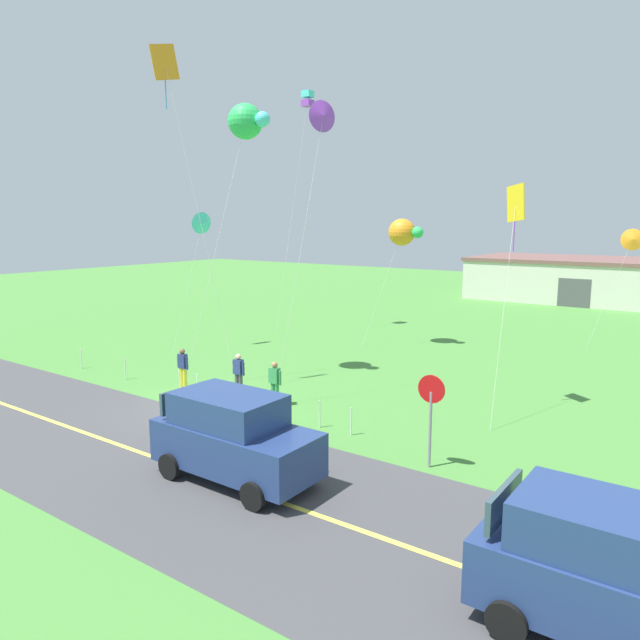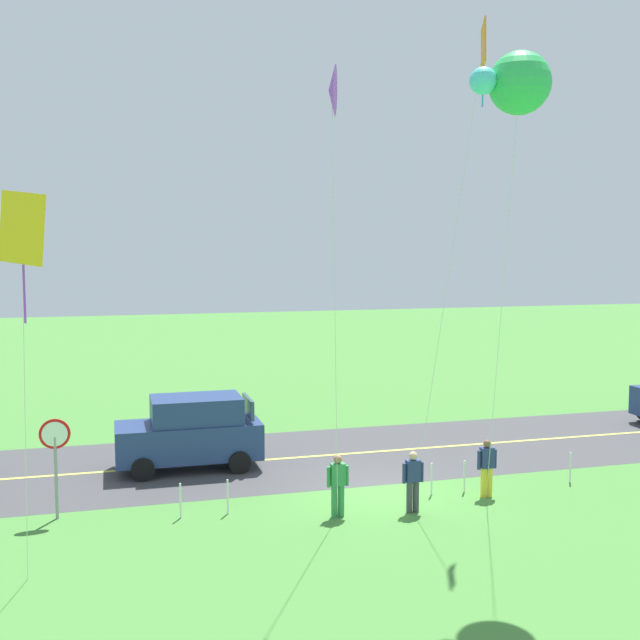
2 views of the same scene
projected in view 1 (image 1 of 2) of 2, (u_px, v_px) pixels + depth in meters
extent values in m
cube|color=#478438|center=(207.00, 409.00, 20.99)|extent=(120.00, 120.00, 0.10)
cube|color=#424244|center=(109.00, 441.00, 17.77)|extent=(120.00, 7.00, 0.00)
cube|color=#E5E04C|center=(109.00, 441.00, 17.77)|extent=(120.00, 0.16, 0.00)
cube|color=navy|center=(236.00, 447.00, 15.01)|extent=(4.40, 1.90, 1.10)
cube|color=navy|center=(228.00, 409.00, 14.99)|extent=(2.73, 1.75, 0.80)
cube|color=#334756|center=(260.00, 417.00, 14.37)|extent=(0.10, 1.62, 0.64)
cube|color=#334756|center=(185.00, 398.00, 15.92)|extent=(0.10, 1.62, 0.60)
cylinder|color=black|center=(304.00, 468.00, 15.04)|extent=(0.68, 0.22, 0.68)
cylinder|color=black|center=(253.00, 496.00, 13.51)|extent=(0.68, 0.22, 0.68)
cylinder|color=black|center=(223.00, 444.00, 16.68)|extent=(0.68, 0.22, 0.68)
cylinder|color=black|center=(170.00, 466.00, 15.16)|extent=(0.68, 0.22, 0.68)
cube|color=navy|center=(621.00, 592.00, 9.14)|extent=(4.40, 1.90, 1.10)
cube|color=navy|center=(608.00, 530.00, 9.13)|extent=(2.73, 1.75, 0.80)
cube|color=#334756|center=(504.00, 501.00, 10.06)|extent=(0.10, 1.62, 0.60)
cylinder|color=black|center=(541.00, 565.00, 10.81)|extent=(0.68, 0.22, 0.68)
cylinder|color=black|center=(507.00, 621.00, 9.29)|extent=(0.68, 0.22, 0.68)
cylinder|color=gray|center=(430.00, 430.00, 15.76)|extent=(0.08, 0.08, 2.10)
cylinder|color=red|center=(431.00, 389.00, 15.57)|extent=(0.76, 0.04, 0.76)
cylinder|color=white|center=(432.00, 389.00, 15.59)|extent=(0.62, 0.01, 0.62)
cylinder|color=#338C4C|center=(273.00, 394.00, 21.27)|extent=(0.16, 0.16, 0.82)
cylinder|color=#338C4C|center=(277.00, 395.00, 21.16)|extent=(0.16, 0.16, 0.82)
cube|color=#338C4C|center=(275.00, 376.00, 21.10)|extent=(0.36, 0.22, 0.56)
cylinder|color=#338C4C|center=(270.00, 376.00, 21.25)|extent=(0.10, 0.10, 0.52)
cylinder|color=#338C4C|center=(280.00, 378.00, 20.97)|extent=(0.10, 0.10, 0.52)
sphere|color=#9E704C|center=(275.00, 365.00, 21.04)|extent=(0.22, 0.22, 0.22)
cylinder|color=yellow|center=(182.00, 378.00, 23.45)|extent=(0.16, 0.16, 0.82)
cylinder|color=yellow|center=(185.00, 378.00, 23.35)|extent=(0.16, 0.16, 0.82)
cube|color=navy|center=(183.00, 361.00, 23.28)|extent=(0.36, 0.22, 0.56)
cylinder|color=navy|center=(179.00, 361.00, 23.43)|extent=(0.10, 0.10, 0.52)
cylinder|color=navy|center=(187.00, 363.00, 23.16)|extent=(0.10, 0.10, 0.52)
sphere|color=brown|center=(182.00, 351.00, 23.22)|extent=(0.22, 0.22, 0.22)
cylinder|color=#3F3F47|center=(237.00, 384.00, 22.55)|extent=(0.16, 0.16, 0.82)
cylinder|color=#3F3F47|center=(241.00, 385.00, 22.45)|extent=(0.16, 0.16, 0.82)
cube|color=navy|center=(239.00, 367.00, 22.39)|extent=(0.36, 0.22, 0.56)
cylinder|color=navy|center=(234.00, 367.00, 22.53)|extent=(0.10, 0.10, 0.52)
cylinder|color=navy|center=(243.00, 369.00, 22.26)|extent=(0.10, 0.10, 0.52)
sphere|color=#D8AD84|center=(238.00, 357.00, 22.32)|extent=(0.22, 0.22, 0.22)
cylinder|color=silver|center=(299.00, 262.00, 21.00)|extent=(0.75, 1.96, 10.19)
cone|color=purple|center=(323.00, 116.00, 20.73)|extent=(0.56, 1.09, 1.10)
cylinder|color=silver|center=(215.00, 255.00, 23.50)|extent=(0.94, 2.92, 10.47)
sphere|color=green|center=(245.00, 121.00, 23.53)|extent=(1.40, 1.40, 1.40)
sphere|color=#4CD8D8|center=(262.00, 119.00, 23.02)|extent=(0.60, 0.60, 0.60)
cylinder|color=silver|center=(203.00, 234.00, 21.81)|extent=(2.30, 1.04, 12.14)
cube|color=orange|center=(164.00, 62.00, 21.05)|extent=(0.42, 1.03, 1.33)
cylinder|color=#2D8CE5|center=(166.00, 89.00, 21.20)|extent=(0.04, 0.04, 1.40)
cylinder|color=silver|center=(187.00, 288.00, 29.75)|extent=(0.43, 1.91, 6.44)
cone|color=#4CD8D8|center=(202.00, 223.00, 29.86)|extent=(0.53, 1.14, 1.11)
cylinder|color=silver|center=(292.00, 218.00, 34.43)|extent=(0.93, 2.01, 13.47)
cube|color=#4CD8D8|center=(308.00, 94.00, 33.81)|extent=(0.56, 0.56, 0.36)
cube|color=purple|center=(308.00, 103.00, 33.89)|extent=(0.56, 0.56, 0.36)
cylinder|color=silver|center=(609.00, 295.00, 30.35)|extent=(1.67, 0.50, 5.64)
cone|color=orange|center=(633.00, 239.00, 29.60)|extent=(1.15, 0.63, 1.11)
cylinder|color=silver|center=(381.00, 290.00, 30.85)|extent=(1.35, 1.73, 5.98)
sphere|color=orange|center=(402.00, 232.00, 30.66)|extent=(1.40, 1.40, 1.40)
sphere|color=green|center=(418.00, 232.00, 30.14)|extent=(0.60, 0.60, 0.60)
cylinder|color=silver|center=(503.00, 314.00, 19.16)|extent=(0.39, 2.53, 7.15)
cube|color=yellow|center=(516.00, 203.00, 19.69)|extent=(0.85, 0.64, 1.29)
cylinder|color=purple|center=(514.00, 230.00, 19.84)|extent=(0.04, 0.04, 1.40)
cube|color=beige|center=(589.00, 281.00, 49.18)|extent=(18.00, 10.00, 3.20)
cube|color=brown|center=(590.00, 260.00, 48.89)|extent=(18.36, 10.20, 0.30)
cube|color=#4C4C51|center=(574.00, 293.00, 45.30)|extent=(2.40, 0.12, 2.20)
cylinder|color=silver|center=(81.00, 359.00, 26.48)|extent=(0.05, 0.05, 0.90)
cylinder|color=silver|center=(125.00, 369.00, 24.67)|extent=(0.05, 0.05, 0.90)
cylinder|color=silver|center=(180.00, 382.00, 22.73)|extent=(0.05, 0.05, 0.90)
cylinder|color=silver|center=(197.00, 386.00, 22.16)|extent=(0.05, 0.05, 0.90)
cylinder|color=silver|center=(320.00, 414.00, 18.91)|extent=(0.05, 0.05, 0.90)
cylinder|color=silver|center=(351.00, 421.00, 18.23)|extent=(0.05, 0.05, 0.90)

